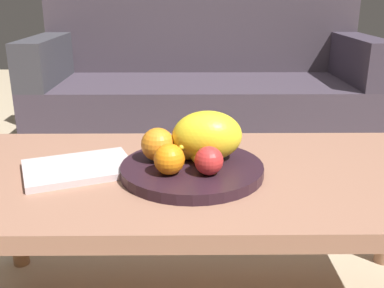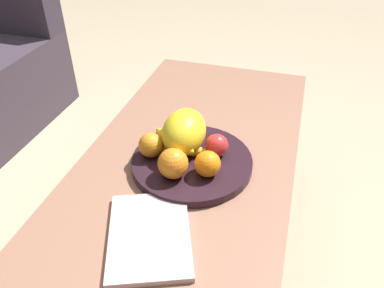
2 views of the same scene
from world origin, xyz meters
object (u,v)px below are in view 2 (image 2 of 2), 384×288
orange_front (208,164)px  magazine (148,234)px  fruit_bowl (192,162)px  orange_left (151,145)px  melon_large_front (184,131)px  orange_right (173,163)px  apple_front (217,146)px  coffee_table (189,169)px  banana_bunch (178,146)px

orange_front → magazine: orange_front is taller
fruit_bowl → orange_left: bearing=98.3°
melon_large_front → orange_right: 0.12m
orange_right → magazine: bearing=-179.4°
orange_left → apple_front: size_ratio=1.07×
fruit_bowl → orange_front: (-0.05, -0.06, 0.05)m
fruit_bowl → magazine: fruit_bowl is taller
orange_front → orange_left: (0.03, 0.17, -0.00)m
orange_left → magazine: 0.27m
fruit_bowl → magazine: (-0.27, 0.02, -0.00)m
coffee_table → banana_bunch: banana_bunch is taller
melon_large_front → orange_right: (-0.12, -0.01, -0.02)m
apple_front → banana_bunch: apple_front is taller
melon_large_front → orange_front: 0.13m
orange_left → melon_large_front: bearing=-55.1°
orange_front → orange_right: bearing=109.9°
orange_left → apple_front: (0.05, -0.17, -0.00)m
coffee_table → melon_large_front: melon_large_front is taller
coffee_table → banana_bunch: size_ratio=7.36×
coffee_table → apple_front: bearing=-90.8°
coffee_table → magazine: magazine is taller
orange_front → apple_front: orange_front is taller
apple_front → orange_right: bearing=143.2°
coffee_table → orange_front: bearing=-138.7°
fruit_bowl → banana_bunch: banana_bunch is taller
melon_large_front → fruit_bowl: bearing=-139.4°
fruit_bowl → orange_right: orange_right is taller
orange_front → magazine: size_ratio=0.28×
orange_left → magazine: orange_left is taller
coffee_table → fruit_bowl: fruit_bowl is taller
orange_front → orange_left: bearing=78.6°
fruit_bowl → melon_large_front: melon_large_front is taller
melon_large_front → magazine: melon_large_front is taller
coffee_table → orange_front: (-0.09, -0.08, 0.10)m
orange_front → melon_large_front: bearing=45.1°
fruit_bowl → orange_right: size_ratio=4.19×
coffee_table → orange_right: size_ratio=15.67×
orange_left → magazine: (-0.25, -0.09, -0.05)m
melon_large_front → orange_front: (-0.09, -0.09, -0.02)m
banana_bunch → magazine: banana_bunch is taller
orange_right → orange_left: bearing=53.3°
fruit_bowl → apple_front: 0.08m
orange_right → banana_bunch: 0.09m
coffee_table → apple_front: (-0.00, -0.08, 0.10)m
melon_large_front → orange_left: bearing=124.9°
fruit_bowl → orange_right: 0.10m
orange_front → magazine: 0.24m
banana_bunch → coffee_table: bearing=-43.0°
orange_right → fruit_bowl: bearing=-18.3°
orange_right → apple_front: bearing=-36.8°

